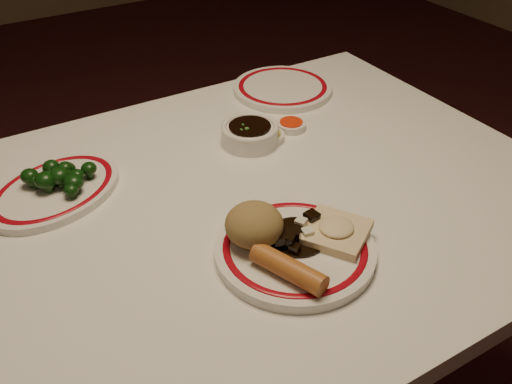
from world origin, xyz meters
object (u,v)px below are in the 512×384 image
object	(u,v)px
main_plate	(295,250)
rice_mound	(254,225)
dining_table	(242,237)
broccoli_pile	(57,176)
spring_roll	(288,268)
soy_bowl	(250,135)
stirfry_heap	(296,234)
broccoli_plate	(55,190)
fried_wonton	(336,231)

from	to	relation	value
main_plate	rice_mound	xyz separation A→B (m)	(-0.05, 0.04, 0.04)
dining_table	broccoli_pile	bearing A→B (deg)	145.81
spring_roll	soy_bowl	size ratio (longest dim) A/B	1.04
soy_bowl	rice_mound	bearing A→B (deg)	-119.45
spring_roll	soy_bowl	bearing A→B (deg)	46.59
stirfry_heap	broccoli_plate	world-z (taller)	stirfry_heap
fried_wonton	broccoli_pile	xyz separation A→B (m)	(-0.34, 0.38, 0.01)
broccoli_plate	stirfry_heap	bearing A→B (deg)	-49.91
broccoli_plate	broccoli_pile	xyz separation A→B (m)	(0.01, 0.00, 0.03)
main_plate	broccoli_plate	size ratio (longest dim) A/B	1.02
spring_roll	fried_wonton	size ratio (longest dim) A/B	0.90
main_plate	broccoli_plate	world-z (taller)	main_plate
rice_mound	spring_roll	distance (m)	0.10
main_plate	broccoli_pile	size ratio (longest dim) A/B	2.47
rice_mound	soy_bowl	bearing A→B (deg)	60.55
broccoli_pile	soy_bowl	xyz separation A→B (m)	(0.39, -0.03, -0.02)
broccoli_pile	fried_wonton	bearing A→B (deg)	-47.61
fried_wonton	broccoli_pile	distance (m)	0.51
dining_table	broccoli_plate	size ratio (longest dim) A/B	3.76
main_plate	broccoli_plate	xyz separation A→B (m)	(-0.28, 0.36, -0.00)
broccoli_pile	soy_bowl	distance (m)	0.39
rice_mound	fried_wonton	xyz separation A→B (m)	(0.12, -0.06, -0.02)
broccoli_plate	rice_mound	bearing A→B (deg)	-53.73
stirfry_heap	broccoli_plate	size ratio (longest dim) A/B	0.31
dining_table	spring_roll	world-z (taller)	spring_roll
spring_roll	stirfry_heap	world-z (taller)	spring_roll
dining_table	main_plate	size ratio (longest dim) A/B	3.69
rice_mound	broccoli_plate	distance (m)	0.40
broccoli_plate	soy_bowl	bearing A→B (deg)	-3.94
fried_wonton	soy_bowl	world-z (taller)	fried_wonton
stirfry_heap	broccoli_pile	size ratio (longest dim) A/B	0.76
rice_mound	soy_bowl	xyz separation A→B (m)	(0.17, 0.29, -0.03)
spring_roll	broccoli_plate	distance (m)	0.48
dining_table	main_plate	distance (m)	0.20
main_plate	fried_wonton	distance (m)	0.07
dining_table	broccoli_plate	bearing A→B (deg)	146.75
main_plate	fried_wonton	bearing A→B (deg)	-10.47
dining_table	rice_mound	distance (m)	0.20
broccoli_plate	broccoli_pile	bearing A→B (deg)	0.38
stirfry_heap	main_plate	bearing A→B (deg)	-127.27
broccoli_pile	main_plate	bearing A→B (deg)	-53.05
broccoli_plate	soy_bowl	xyz separation A→B (m)	(0.40, -0.03, 0.01)
stirfry_heap	broccoli_pile	world-z (taller)	broccoli_pile
broccoli_pile	stirfry_heap	bearing A→B (deg)	-50.87
rice_mound	main_plate	bearing A→B (deg)	-42.03
fried_wonton	rice_mound	bearing A→B (deg)	154.41
soy_bowl	broccoli_pile	bearing A→B (deg)	175.95
rice_mound	stirfry_heap	world-z (taller)	rice_mound
main_plate	spring_roll	distance (m)	0.07
main_plate	stirfry_heap	distance (m)	0.02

